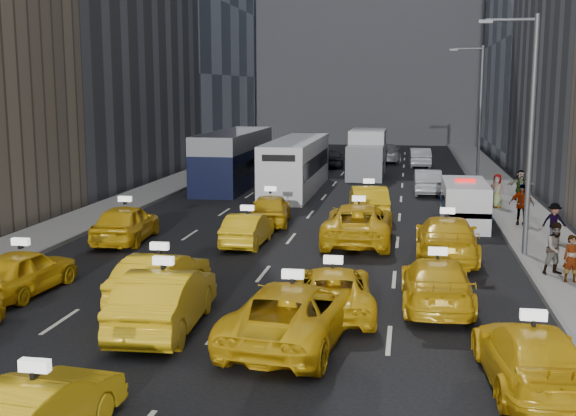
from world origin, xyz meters
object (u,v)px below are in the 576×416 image
Objects in this scene: double_decker at (235,159)px; box_truck at (367,154)px; taxi_1 at (38,413)px; city_bus at (296,166)px; nypd_van at (464,204)px; pedestrian_0 at (572,259)px.

box_truck is (8.24, 6.54, -0.10)m from double_decker.
city_bus is at bearing -82.93° from taxi_1.
box_truck reaches higher than nypd_van.
city_bus reaches higher than nypd_van.
taxi_1 is 0.78× the size of nypd_van.
double_decker reaches higher than pedestrian_0.
nypd_van is at bearing 98.69° from pedestrian_0.
city_bus is 9.08m from box_truck.
box_truck is at bearing 100.39° from pedestrian_0.
double_decker is 27.42m from pedestrian_0.
taxi_1 is at bearing -111.83° from nypd_van.
double_decker is at bearing -138.67° from box_truck.
nypd_van is 3.33× the size of pedestrian_0.
pedestrian_0 is at bearing -55.21° from double_decker.
nypd_van is 0.41× the size of city_bus.
city_bus reaches higher than taxi_1.
box_truck is (3.41, 41.16, 0.98)m from taxi_1.
double_decker is 10.52m from box_truck.
nypd_van reaches higher than taxi_1.
double_decker reaches higher than taxi_1.
taxi_1 is 41.31m from box_truck.
box_truck is at bearing 60.97° from city_bus.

